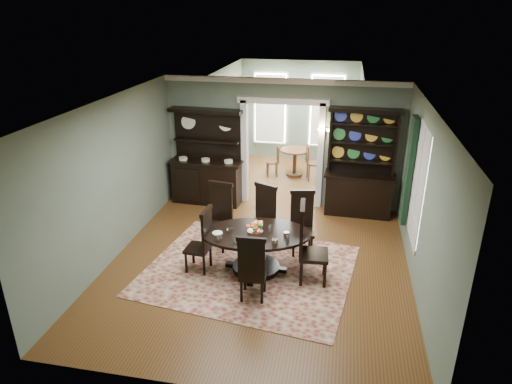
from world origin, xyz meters
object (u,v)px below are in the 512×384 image
dining_table (256,244)px  parlor_table (295,158)px  welsh_dresser (360,177)px  sideboard (207,171)px

dining_table → parlor_table: size_ratio=2.58×
welsh_dresser → dining_table: bearing=-120.5°
sideboard → welsh_dresser: size_ratio=0.93×
dining_table → welsh_dresser: (1.83, 2.87, 0.35)m
sideboard → parlor_table: 2.92m
sideboard → parlor_table: (1.88, 2.22, -0.30)m
dining_table → parlor_table: dining_table is taller
welsh_dresser → sideboard: bearing=-178.0°
sideboard → dining_table: bearing=-55.8°
dining_table → sideboard: (-1.76, 2.87, 0.26)m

